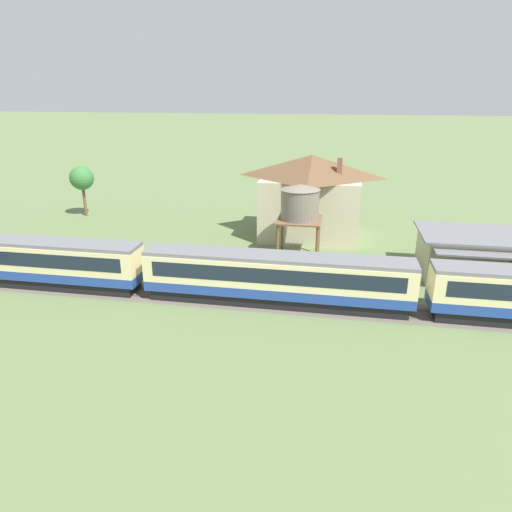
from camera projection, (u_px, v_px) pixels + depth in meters
passenger_train at (280, 277)px, 36.00m from camera, size 110.36×2.84×4.16m
railway_track at (231, 300)px, 37.44m from camera, size 164.93×3.60×0.04m
station_building at (491, 256)px, 41.34m from camera, size 12.95×8.45×4.10m
station_house_brown_roof at (311, 195)px, 52.21m from camera, size 11.84×9.47×9.41m
water_tower at (300, 204)px, 44.41m from camera, size 4.30×4.30×7.69m
yard_tree_2 at (82, 179)px, 60.65m from camera, size 3.14×3.14×6.73m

